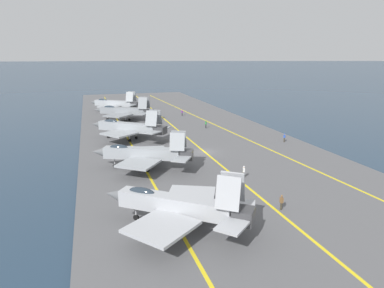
{
  "coord_description": "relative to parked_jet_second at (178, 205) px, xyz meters",
  "views": [
    {
      "loc": [
        -54.98,
        18.84,
        16.98
      ],
      "look_at": [
        -3.25,
        3.3,
        2.9
      ],
      "focal_mm": 32.0,
      "sensor_mm": 36.0,
      "label": 1
    }
  ],
  "objects": [
    {
      "name": "ground_plane",
      "position": [
        25.23,
        -11.37,
        -2.85
      ],
      "size": [
        2000.0,
        2000.0,
        0.0
      ],
      "primitive_type": "plane",
      "color": "#23384C"
    },
    {
      "name": "carrier_deck",
      "position": [
        25.23,
        -11.37,
        -2.65
      ],
      "size": [
        198.06,
        42.44,
        0.4
      ],
      "primitive_type": "cube",
      "color": "#565659",
      "rests_on": "ground"
    },
    {
      "name": "deck_stripe_foul_line",
      "position": [
        25.23,
        -23.04,
        -2.45
      ],
      "size": [
        177.91,
        11.9,
        0.01
      ],
      "primitive_type": "cube",
      "rotation": [
        0.0,
        0.0,
        0.06
      ],
      "color": "yellow",
      "rests_on": "carrier_deck"
    },
    {
      "name": "deck_stripe_centerline",
      "position": [
        25.23,
        -11.37,
        -2.45
      ],
      "size": [
        178.26,
        0.36,
        0.01
      ],
      "primitive_type": "cube",
      "color": "yellow",
      "rests_on": "carrier_deck"
    },
    {
      "name": "deck_stripe_edge_line",
      "position": [
        25.23,
        0.3,
        -2.45
      ],
      "size": [
        178.25,
        2.86,
        0.01
      ],
      "primitive_type": "cube",
      "rotation": [
        0.0,
        0.0,
        0.01
      ],
      "color": "yellow",
      "rests_on": "carrier_deck"
    },
    {
      "name": "parked_jet_second",
      "position": [
        0.0,
        0.0,
        0.0
      ],
      "size": [
        13.55,
        14.73,
        6.31
      ],
      "color": "#A8AAAF",
      "rests_on": "carrier_deck"
    },
    {
      "name": "parked_jet_third",
      "position": [
        18.92,
        0.29,
        -0.01
      ],
      "size": [
        12.16,
        15.35,
        5.88
      ],
      "color": "#93999E",
      "rests_on": "carrier_deck"
    },
    {
      "name": "parked_jet_fourth",
      "position": [
        37.7,
        0.38,
        0.2
      ],
      "size": [
        13.97,
        15.64,
        6.42
      ],
      "color": "#93999E",
      "rests_on": "carrier_deck"
    },
    {
      "name": "parked_jet_fifth",
      "position": [
        58.49,
        -0.87,
        0.22
      ],
      "size": [
        13.34,
        15.91,
        6.41
      ],
      "color": "gray",
      "rests_on": "carrier_deck"
    },
    {
      "name": "parked_jet_sixth",
      "position": [
        75.55,
        0.2,
        -0.02
      ],
      "size": [
        13.12,
        15.71,
        6.11
      ],
      "color": "#9EA3A8",
      "rests_on": "carrier_deck"
    },
    {
      "name": "crew_blue_vest",
      "position": [
        27.42,
        -28.62,
        -1.5
      ],
      "size": [
        0.45,
        0.46,
        1.73
      ],
      "color": "#383328",
      "rests_on": "carrier_deck"
    },
    {
      "name": "crew_green_vest",
      "position": [
        44.36,
        -18.18,
        -1.48
      ],
      "size": [
        0.46,
        0.43,
        1.78
      ],
      "color": "#232328",
      "rests_on": "carrier_deck"
    },
    {
      "name": "crew_brown_vest",
      "position": [
        0.72,
        -11.97,
        -1.5
      ],
      "size": [
        0.41,
        0.3,
        1.75
      ],
      "color": "#383328",
      "rests_on": "carrier_deck"
    },
    {
      "name": "crew_white_vest",
      "position": [
        11.19,
        -12.34,
        -1.5
      ],
      "size": [
        0.44,
        0.36,
        1.74
      ],
      "color": "#383328",
      "rests_on": "carrier_deck"
    },
    {
      "name": "crew_purple_vest",
      "position": [
        62.23,
        -17.24,
        -1.51
      ],
      "size": [
        0.35,
        0.43,
        1.72
      ],
      "color": "#232328",
      "rests_on": "carrier_deck"
    }
  ]
}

